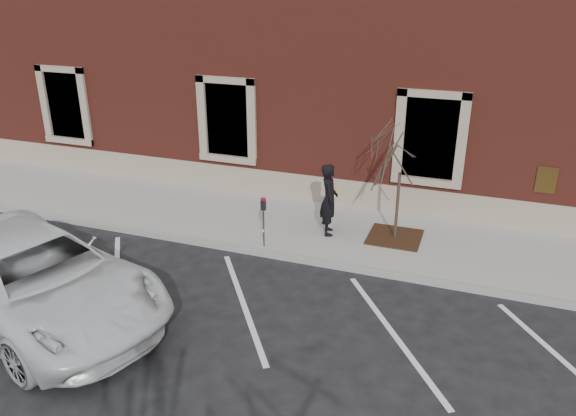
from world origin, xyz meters
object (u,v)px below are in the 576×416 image
at_px(man, 329,199).
at_px(sapling, 401,154).
at_px(white_truck, 34,278).
at_px(parking_meter, 263,213).

distance_m(man, sapling, 2.18).
bearing_deg(man, sapling, -98.58).
bearing_deg(white_truck, sapling, -29.04).
bearing_deg(white_truck, parking_meter, -19.70).
height_order(parking_meter, white_truck, white_truck).
distance_m(parking_meter, white_truck, 5.31).
bearing_deg(sapling, parking_meter, -151.64).
distance_m(parking_meter, sapling, 3.67).
bearing_deg(parking_meter, white_truck, -117.29).
xyz_separation_m(sapling, white_truck, (-6.25, -5.82, -1.54)).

